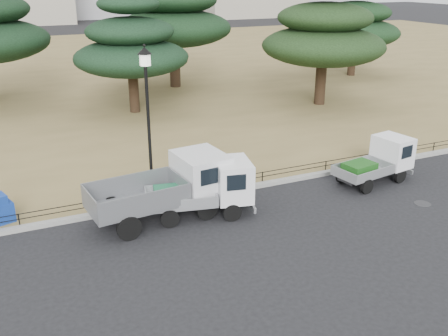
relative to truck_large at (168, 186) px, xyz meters
name	(u,v)px	position (x,y,z in m)	size (l,w,h in m)	color
ground	(248,224)	(2.25, -1.63, -1.15)	(220.00, 220.00, 0.00)	black
lawn	(88,71)	(2.25, 28.97, -1.07)	(120.00, 56.00, 0.15)	olive
curb	(218,193)	(2.25, 0.97, -1.07)	(120.00, 0.25, 0.16)	gray
truck_large	(168,186)	(0.00, 0.00, 0.00)	(4.90, 2.36, 2.06)	black
truck_kei_front	(208,189)	(1.29, -0.37, -0.20)	(3.80, 2.18, 1.89)	black
truck_kei_rear	(378,161)	(8.64, -0.40, -0.29)	(3.47, 1.90, 1.72)	black
street_lamp	(147,100)	(-0.20, 1.27, 2.69)	(0.49, 0.49, 5.45)	black
pipe_fence	(216,183)	(2.25, 1.12, -0.71)	(38.00, 0.04, 0.40)	black
manhole	(423,204)	(8.75, -2.83, -1.14)	(0.60, 0.60, 0.01)	#2D2D30
pine_center_left	(131,46)	(2.40, 13.70, 2.86)	(6.57, 6.57, 6.68)	black
pine_center_right	(173,15)	(6.96, 19.57, 3.99)	(8.12, 8.12, 8.62)	black
pine_east_near	(324,33)	(13.54, 10.85, 3.35)	(7.46, 7.46, 7.54)	black
pine_east_far	(355,23)	(21.37, 17.87, 3.06)	(6.99, 6.99, 7.03)	black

